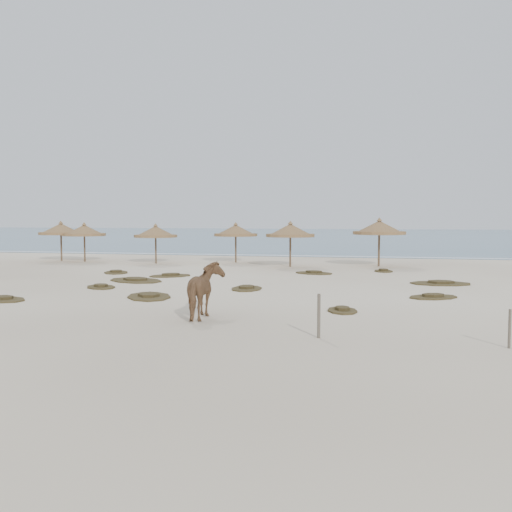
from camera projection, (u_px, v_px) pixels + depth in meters
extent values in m
plane|color=#F7EACB|center=(200.00, 305.00, 20.78)|extent=(160.00, 160.00, 0.00)
cube|color=#255371|center=(340.00, 236.00, 93.91)|extent=(200.00, 100.00, 0.01)
cube|color=silver|center=(298.00, 256.00, 46.13)|extent=(70.00, 0.60, 0.01)
cylinder|color=brown|center=(61.00, 246.00, 41.12)|extent=(0.12, 0.12, 2.17)
cylinder|color=olive|center=(61.00, 233.00, 41.05)|extent=(4.10, 4.10, 0.19)
cone|color=olive|center=(61.00, 229.00, 41.03)|extent=(3.96, 3.96, 0.78)
cone|color=olive|center=(61.00, 222.00, 41.00)|extent=(0.37, 0.37, 0.23)
cylinder|color=brown|center=(85.00, 247.00, 40.40)|extent=(0.12, 0.12, 2.10)
cylinder|color=olive|center=(84.00, 235.00, 40.34)|extent=(3.95, 3.95, 0.18)
cone|color=olive|center=(84.00, 230.00, 40.32)|extent=(3.81, 3.81, 0.75)
cone|color=olive|center=(84.00, 224.00, 40.29)|extent=(0.36, 0.36, 0.22)
cylinder|color=brown|center=(156.00, 248.00, 38.80)|extent=(0.12, 0.12, 2.05)
cylinder|color=olive|center=(156.00, 236.00, 38.74)|extent=(3.73, 3.73, 0.18)
cone|color=olive|center=(156.00, 231.00, 38.72)|extent=(3.61, 3.61, 0.73)
cone|color=olive|center=(156.00, 225.00, 38.69)|extent=(0.35, 0.35, 0.21)
cylinder|color=brown|center=(236.00, 247.00, 39.63)|extent=(0.12, 0.12, 2.11)
cylinder|color=olive|center=(236.00, 235.00, 39.57)|extent=(3.02, 3.02, 0.18)
cone|color=olive|center=(236.00, 230.00, 39.55)|extent=(2.92, 2.92, 0.75)
cone|color=olive|center=(236.00, 224.00, 39.52)|extent=(0.36, 0.36, 0.22)
cylinder|color=brown|center=(290.00, 250.00, 36.20)|extent=(0.13, 0.13, 2.19)
cylinder|color=olive|center=(290.00, 235.00, 36.14)|extent=(3.49, 3.49, 0.19)
cone|color=olive|center=(290.00, 230.00, 36.11)|extent=(3.37, 3.37, 0.78)
cone|color=olive|center=(290.00, 223.00, 36.08)|extent=(0.38, 0.38, 0.23)
cylinder|color=brown|center=(379.00, 248.00, 36.57)|extent=(0.13, 0.13, 2.35)
cylinder|color=olive|center=(379.00, 233.00, 36.50)|extent=(3.89, 3.89, 0.20)
cone|color=olive|center=(379.00, 227.00, 36.47)|extent=(3.76, 3.76, 0.84)
cone|color=olive|center=(379.00, 219.00, 36.44)|extent=(0.40, 0.40, 0.25)
imported|color=brown|center=(205.00, 291.00, 17.89)|extent=(1.15, 2.17, 1.76)
cylinder|color=brown|center=(319.00, 316.00, 15.05)|extent=(0.11, 0.11, 1.18)
cylinder|color=brown|center=(510.00, 329.00, 13.87)|extent=(0.08, 0.08, 0.96)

